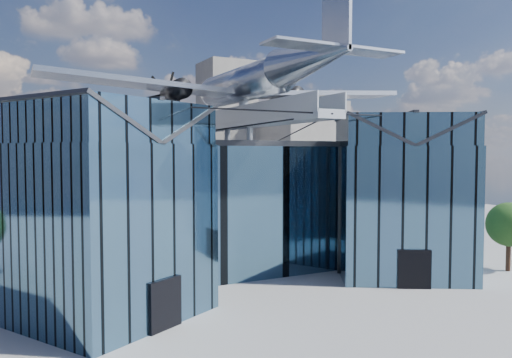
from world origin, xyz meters
name	(u,v)px	position (x,y,z in m)	size (l,w,h in m)	color
ground_plane	(269,288)	(0.00, 0.00, 0.00)	(120.00, 120.00, 0.00)	gray
museum	(234,198)	(0.00, 5.82, 5.54)	(32.88, 24.50, 17.60)	#406482
bg_towers	(126,147)	(1.45, 50.49, 10.01)	(77.00, 24.50, 26.00)	gray
tree_plaza_e	(509,225)	(18.58, -3.98, 3.56)	(3.94, 3.94, 5.26)	#311D13
tree_side_e	(449,207)	(26.96, 9.29, 3.18)	(3.91, 3.91, 4.69)	#311D13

